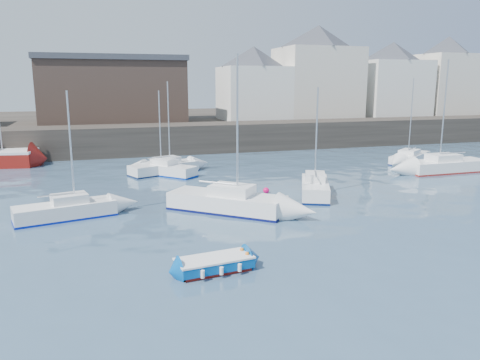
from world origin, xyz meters
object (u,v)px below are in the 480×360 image
object	(u,v)px
sailboat_d	(446,165)
sailboat_h	(164,168)
blue_dinghy	(214,264)
sailboat_b	(227,202)
sailboat_c	(315,187)
buoy_mid	(283,208)
sailboat_f	(166,169)
sailboat_a	(66,210)
buoy_far	(266,193)
sailboat_g	(410,157)
buoy_near	(194,272)

from	to	relation	value
sailboat_d	sailboat_h	bearing A→B (deg)	164.04
blue_dinghy	sailboat_b	bearing A→B (deg)	70.83
sailboat_c	buoy_mid	xyz separation A→B (m)	(-3.23, -2.37, -0.54)
sailboat_b	sailboat_h	bearing A→B (deg)	97.88
sailboat_c	sailboat_f	size ratio (longest dim) A/B	1.05
sailboat_b	sailboat_c	distance (m)	6.97
blue_dinghy	sailboat_a	size ratio (longest dim) A/B	0.46
blue_dinghy	sailboat_b	size ratio (longest dim) A/B	0.36
buoy_mid	buoy_far	bearing A→B (deg)	84.99
buoy_mid	sailboat_g	bearing A→B (deg)	33.60
sailboat_b	buoy_near	xyz separation A→B (m)	(-3.71, -8.23, -0.58)
blue_dinghy	buoy_far	distance (m)	13.71
sailboat_b	sailboat_g	size ratio (longest dim) A/B	1.14
buoy_far	sailboat_d	bearing A→B (deg)	9.12
sailboat_b	sailboat_g	xyz separation A→B (m)	(21.23, 11.56, -0.14)
sailboat_b	buoy_far	world-z (taller)	sailboat_b
buoy_near	sailboat_f	bearing A→B (deg)	84.51
sailboat_c	sailboat_d	world-z (taller)	sailboat_d
sailboat_f	buoy_mid	size ratio (longest dim) A/B	19.87
sailboat_h	buoy_far	world-z (taller)	sailboat_h
sailboat_b	buoy_mid	bearing A→B (deg)	-4.65
sailboat_h	sailboat_c	bearing A→B (deg)	-51.90
sailboat_c	sailboat_d	size ratio (longest dim) A/B	0.77
sailboat_c	sailboat_f	bearing A→B (deg)	130.20
sailboat_a	sailboat_c	bearing A→B (deg)	3.10
sailboat_c	sailboat_h	distance (m)	13.64
sailboat_f	sailboat_g	distance (m)	23.00
buoy_far	sailboat_a	bearing A→B (deg)	-169.41
sailboat_c	sailboat_h	size ratio (longest dim) A/B	0.95
sailboat_g	sailboat_h	xyz separation A→B (m)	(-23.01, 1.27, 0.05)
sailboat_f	buoy_far	size ratio (longest dim) A/B	16.14
sailboat_d	buoy_mid	bearing A→B (deg)	-159.16
sailboat_d	buoy_mid	world-z (taller)	sailboat_d
sailboat_a	buoy_mid	bearing A→B (deg)	-7.08
buoy_near	buoy_far	bearing A→B (deg)	57.76
sailboat_c	sailboat_f	world-z (taller)	sailboat_c
buoy_near	buoy_mid	xyz separation A→B (m)	(7.13, 7.95, 0.00)
sailboat_h	buoy_far	xyz separation A→B (m)	(5.53, -9.21, -0.49)
sailboat_a	sailboat_h	distance (m)	13.59
sailboat_g	buoy_near	bearing A→B (deg)	-141.58
sailboat_b	sailboat_a	bearing A→B (deg)	171.99
buoy_near	buoy_far	distance (m)	14.00
blue_dinghy	sailboat_b	distance (m)	8.86
sailboat_b	buoy_mid	xyz separation A→B (m)	(3.42, -0.28, -0.58)
sailboat_a	sailboat_c	distance (m)	15.55
sailboat_h	buoy_near	bearing A→B (deg)	-95.25
sailboat_b	sailboat_f	world-z (taller)	sailboat_b
sailboat_c	buoy_near	world-z (taller)	sailboat_c
sailboat_b	sailboat_f	size ratio (longest dim) A/B	1.32
sailboat_c	sailboat_g	world-z (taller)	sailboat_g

